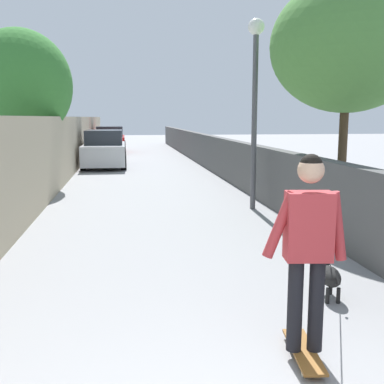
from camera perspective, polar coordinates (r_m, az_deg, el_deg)
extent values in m
plane|color=gray|center=(15.80, -5.54, 1.54)|extent=(80.00, 80.00, 0.00)
cube|color=tan|center=(13.83, -16.50, 4.50)|extent=(48.00, 0.30, 2.09)
cube|color=#4C4C4C|center=(14.14, 5.84, 3.40)|extent=(48.00, 0.30, 1.35)
cylinder|color=brown|center=(20.99, -18.12, 5.81)|extent=(0.19, 0.19, 2.05)
ellipsoid|color=#387A33|center=(20.97, -18.36, 10.68)|extent=(2.54, 2.54, 2.83)
cylinder|color=#473523|center=(14.99, -19.80, 4.67)|extent=(0.19, 0.19, 2.10)
ellipsoid|color=#387A33|center=(14.99, -20.21, 12.14)|extent=(3.02, 3.02, 3.27)
cylinder|color=#473523|center=(10.22, 17.85, 4.24)|extent=(0.18, 0.18, 2.56)
ellipsoid|color=#4C843D|center=(10.29, 18.47, 16.59)|extent=(3.10, 3.10, 2.67)
cylinder|color=#4C4C51|center=(10.60, 7.60, 8.25)|extent=(0.12, 0.12, 3.85)
sphere|color=silver|center=(10.77, 7.85, 19.35)|extent=(0.36, 0.36, 0.36)
cube|color=brown|center=(4.37, 13.46, -18.32)|extent=(0.82, 0.30, 0.02)
cylinder|color=beige|center=(4.62, 11.66, -17.28)|extent=(0.06, 0.04, 0.06)
cylinder|color=beige|center=(4.65, 13.42, -17.15)|extent=(0.06, 0.04, 0.06)
cylinder|color=beige|center=(4.14, 13.46, -20.66)|extent=(0.06, 0.04, 0.06)
cylinder|color=beige|center=(4.17, 15.44, -20.48)|extent=(0.06, 0.04, 0.06)
cylinder|color=black|center=(4.18, 12.45, -13.35)|extent=(0.15, 0.15, 0.81)
cylinder|color=black|center=(4.22, 14.89, -13.20)|extent=(0.15, 0.15, 0.81)
cube|color=#B23338|center=(3.99, 14.05, -4.06)|extent=(0.27, 0.40, 0.57)
cylinder|color=#B23338|center=(3.93, 10.67, -3.92)|extent=(0.13, 0.29, 0.58)
cylinder|color=#B23338|center=(4.06, 17.33, -3.98)|extent=(0.11, 0.19, 0.59)
sphere|color=tan|center=(3.91, 14.31, 2.61)|extent=(0.22, 0.22, 0.22)
sphere|color=black|center=(3.91, 14.33, 3.18)|extent=(0.19, 0.19, 0.19)
ellipsoid|color=black|center=(5.65, 16.47, -9.83)|extent=(0.46, 0.27, 0.22)
sphere|color=black|center=(5.89, 15.69, -8.33)|extent=(0.15, 0.15, 0.15)
cone|color=black|center=(5.85, 15.35, -7.60)|extent=(0.06, 0.06, 0.06)
cone|color=black|center=(5.87, 16.10, -7.57)|extent=(0.06, 0.06, 0.06)
cylinder|color=black|center=(5.82, 15.40, -11.09)|extent=(0.04, 0.04, 0.18)
cylinder|color=black|center=(5.86, 16.55, -11.02)|extent=(0.04, 0.04, 0.18)
cylinder|color=black|center=(5.57, 16.22, -12.05)|extent=(0.04, 0.04, 0.18)
cylinder|color=black|center=(5.61, 17.42, -11.97)|extent=(0.04, 0.04, 0.18)
cylinder|color=black|center=(5.39, 17.37, -9.92)|extent=(0.14, 0.05, 0.13)
cylinder|color=black|center=(4.81, 15.46, -7.42)|extent=(1.27, 0.81, 0.66)
cube|color=silver|center=(20.11, -10.61, 4.65)|extent=(4.21, 1.70, 0.80)
cube|color=#262B33|center=(20.07, -10.67, 6.58)|extent=(2.19, 1.50, 0.60)
cylinder|color=black|center=(21.47, -12.57, 4.21)|extent=(0.64, 0.22, 0.64)
cylinder|color=black|center=(21.41, -8.34, 4.32)|extent=(0.64, 0.22, 0.64)
cylinder|color=black|center=(18.88, -13.15, 3.55)|extent=(0.64, 0.22, 0.64)
cylinder|color=black|center=(18.81, -8.34, 3.67)|extent=(0.64, 0.22, 0.64)
cube|color=#B71414|center=(28.43, -9.95, 5.92)|extent=(4.32, 1.70, 0.80)
cube|color=#262B33|center=(28.40, -9.98, 7.29)|extent=(2.24, 1.50, 0.60)
cylinder|color=black|center=(29.81, -11.39, 5.56)|extent=(0.64, 0.22, 0.64)
cylinder|color=black|center=(29.76, -8.33, 5.64)|extent=(0.64, 0.22, 0.64)
cylinder|color=black|center=(27.14, -11.69, 5.22)|extent=(0.64, 0.22, 0.64)
cylinder|color=black|center=(27.09, -8.34, 5.31)|extent=(0.64, 0.22, 0.64)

